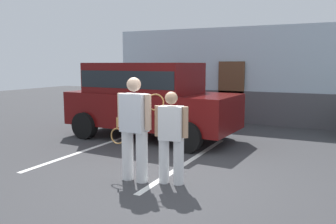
# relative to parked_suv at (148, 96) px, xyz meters

# --- Properties ---
(ground_plane) EXTENTS (40.00, 40.00, 0.00)m
(ground_plane) POSITION_rel_parked_suv_xyz_m (1.97, -3.16, -1.15)
(ground_plane) COLOR #38383A
(parking_stripe_0) EXTENTS (0.12, 4.40, 0.01)m
(parking_stripe_0) POSITION_rel_parked_suv_xyz_m (-0.63, -1.66, -1.14)
(parking_stripe_0) COLOR silver
(parking_stripe_0) RESTS_ON ground_plane
(parking_stripe_1) EXTENTS (0.12, 4.40, 0.01)m
(parking_stripe_1) POSITION_rel_parked_suv_xyz_m (1.93, -1.66, -1.14)
(parking_stripe_1) COLOR silver
(parking_stripe_1) RESTS_ON ground_plane
(house_frontage) EXTENTS (10.10, 0.40, 3.26)m
(house_frontage) POSITION_rel_parked_suv_xyz_m (1.96, 3.64, 0.39)
(house_frontage) COLOR silver
(house_frontage) RESTS_ON ground_plane
(parked_suv) EXTENTS (4.70, 2.37, 2.05)m
(parked_suv) POSITION_rel_parked_suv_xyz_m (0.00, 0.00, 0.00)
(parked_suv) COLOR #590C0C
(parked_suv) RESTS_ON ground_plane
(tennis_player_man) EXTENTS (0.92, 0.30, 1.80)m
(tennis_player_man) POSITION_rel_parked_suv_xyz_m (1.54, -3.26, -0.21)
(tennis_player_man) COLOR white
(tennis_player_man) RESTS_ON ground_plane
(tennis_player_woman) EXTENTS (0.73, 0.30, 1.57)m
(tennis_player_woman) POSITION_rel_parked_suv_xyz_m (2.17, -3.13, -0.32)
(tennis_player_woman) COLOR white
(tennis_player_woman) RESTS_ON ground_plane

